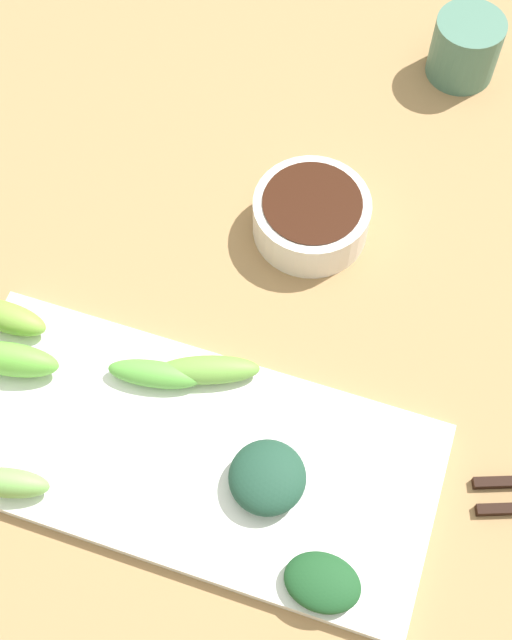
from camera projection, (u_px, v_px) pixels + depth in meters
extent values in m
cube|color=#A0794D|center=(259.00, 377.00, 0.73)|extent=(2.10, 2.10, 0.02)
cylinder|color=silver|center=(316.00, 218.00, 0.77)|extent=(0.10, 0.10, 0.04)
cylinder|color=#35190E|center=(316.00, 214.00, 0.77)|extent=(0.09, 0.09, 0.03)
cube|color=white|center=(188.00, 454.00, 0.68)|extent=(0.18, 0.39, 0.01)
ellipsoid|color=#5CAB40|center=(154.00, 374.00, 0.70)|extent=(0.04, 0.08, 0.02)
ellipsoid|color=#1F4533|center=(267.00, 477.00, 0.65)|extent=(0.07, 0.07, 0.03)
ellipsoid|color=#6DA640|center=(208.00, 370.00, 0.70)|extent=(0.05, 0.09, 0.02)
ellipsoid|color=#79B556|center=(7.00, 483.00, 0.65)|extent=(0.04, 0.07, 0.03)
ellipsoid|color=#1B4A23|center=(322.00, 582.00, 0.62)|extent=(0.04, 0.06, 0.02)
ellipsoid|color=#67B83E|center=(9.00, 359.00, 0.70)|extent=(0.04, 0.09, 0.03)
ellipsoid|color=#7AA43D|center=(7.00, 317.00, 0.72)|extent=(0.03, 0.07, 0.03)
cylinder|color=#487460|center=(465.00, 48.00, 0.85)|extent=(0.07, 0.07, 0.06)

